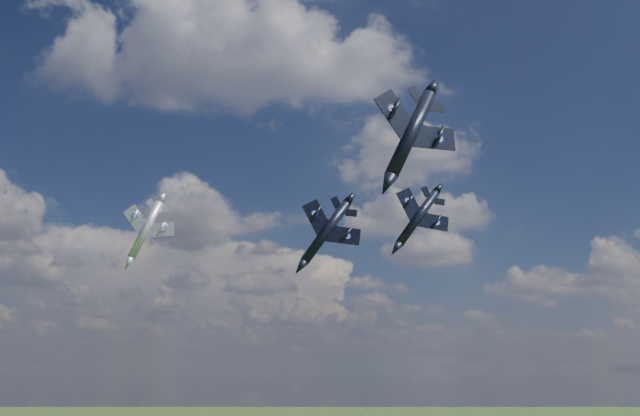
# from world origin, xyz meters

# --- Properties ---
(jet_lead_navy) EXTENTS (10.40, 14.66, 8.51)m
(jet_lead_navy) POSITION_xyz_m (5.92, 15.23, 77.72)
(jet_lead_navy) COLOR black
(jet_right_navy) EXTENTS (16.91, 19.65, 8.37)m
(jet_right_navy) POSITION_xyz_m (15.74, -5.06, 84.90)
(jet_right_navy) COLOR black
(jet_high_navy) EXTENTS (13.31, 17.32, 9.38)m
(jet_high_navy) POSITION_xyz_m (21.76, 31.43, 83.71)
(jet_high_navy) COLOR black
(jet_left_silver) EXTENTS (11.25, 14.53, 6.64)m
(jet_left_silver) POSITION_xyz_m (-23.26, 25.32, 80.35)
(jet_left_silver) COLOR #989CA2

